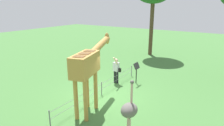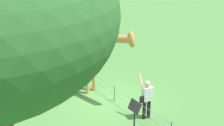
# 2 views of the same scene
# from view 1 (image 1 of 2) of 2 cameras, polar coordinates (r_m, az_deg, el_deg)

# --- Properties ---
(ground_plane) EXTENTS (60.00, 60.00, 0.00)m
(ground_plane) POSITION_cam_1_polar(r_m,az_deg,el_deg) (10.70, -2.21, -9.47)
(ground_plane) COLOR #427538
(giraffe) EXTENTS (3.88, 1.50, 3.30)m
(giraffe) POSITION_cam_1_polar(r_m,az_deg,el_deg) (8.58, -6.89, -0.49)
(giraffe) COLOR #BC8942
(giraffe) RESTS_ON ground_plane
(visitor) EXTENTS (0.60, 0.59, 1.77)m
(visitor) POSITION_cam_1_polar(r_m,az_deg,el_deg) (12.02, 1.24, -1.82)
(visitor) COLOR black
(visitor) RESTS_ON ground_plane
(ostrich) EXTENTS (0.70, 0.56, 2.25)m
(ostrich) POSITION_cam_1_polar(r_m,az_deg,el_deg) (7.02, 5.08, -13.57)
(ostrich) COLOR #CC9E93
(ostrich) RESTS_ON ground_plane
(info_sign) EXTENTS (0.56, 0.21, 1.32)m
(info_sign) POSITION_cam_1_polar(r_m,az_deg,el_deg) (12.06, 7.17, -1.66)
(info_sign) COLOR black
(info_sign) RESTS_ON ground_plane
(wire_fence) EXTENTS (7.05, 0.05, 0.75)m
(wire_fence) POSITION_cam_1_polar(r_m,az_deg,el_deg) (10.63, -3.07, -7.26)
(wire_fence) COLOR slate
(wire_fence) RESTS_ON ground_plane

